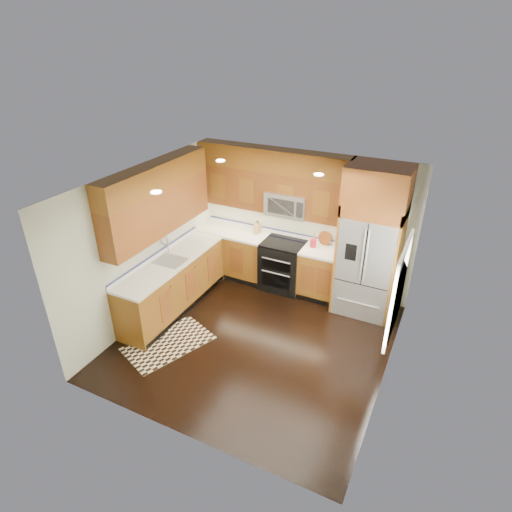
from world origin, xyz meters
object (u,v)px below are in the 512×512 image
at_px(rug, 169,343).
at_px(utensil_crock, 313,241).
at_px(refrigerator, 370,243).
at_px(range, 283,265).
at_px(knife_block, 257,228).

relative_size(rug, utensil_crock, 4.17).
relative_size(refrigerator, rug, 1.98).
relative_size(range, rug, 0.72).
xyz_separation_m(rug, utensil_crock, (1.48, 2.44, 1.04)).
relative_size(range, refrigerator, 0.36).
distance_m(range, knife_block, 0.86).
bearing_deg(refrigerator, knife_block, 174.50).
xyz_separation_m(refrigerator, knife_block, (-2.17, 0.21, -0.26)).
distance_m(range, utensil_crock, 0.79).
height_order(range, rug, range).
bearing_deg(knife_block, rug, -97.46).
bearing_deg(utensil_crock, knife_block, 175.95).
bearing_deg(rug, refrigerator, 64.94).
xyz_separation_m(rug, knife_block, (0.33, 2.52, 1.04)).
height_order(range, knife_block, knife_block).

